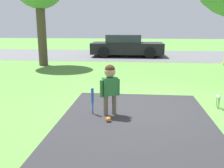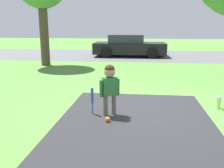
{
  "view_description": "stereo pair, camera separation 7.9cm",
  "coord_description": "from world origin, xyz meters",
  "px_view_note": "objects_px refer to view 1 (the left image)",
  "views": [
    {
      "loc": [
        -0.12,
        -5.37,
        1.76
      ],
      "look_at": [
        -0.64,
        -0.22,
        0.55
      ],
      "focal_mm": 40.0,
      "sensor_mm": 36.0,
      "label": 1
    },
    {
      "loc": [
        -0.04,
        -5.36,
        1.76
      ],
      "look_at": [
        -0.64,
        -0.22,
        0.55
      ],
      "focal_mm": 40.0,
      "sensor_mm": 36.0,
      "label": 2
    }
  ],
  "objects_px": {
    "sports_ball": "(108,119)",
    "parked_car": "(126,46)",
    "baseball_bat": "(92,97)",
    "child": "(110,83)"
  },
  "relations": [
    {
      "from": "child",
      "to": "sports_ball",
      "type": "distance_m",
      "value": 0.72
    },
    {
      "from": "baseball_bat",
      "to": "sports_ball",
      "type": "distance_m",
      "value": 0.63
    },
    {
      "from": "sports_ball",
      "to": "parked_car",
      "type": "distance_m",
      "value": 10.39
    },
    {
      "from": "child",
      "to": "parked_car",
      "type": "distance_m",
      "value": 10.0
    },
    {
      "from": "sports_ball",
      "to": "baseball_bat",
      "type": "bearing_deg",
      "value": 132.8
    },
    {
      "from": "sports_ball",
      "to": "parked_car",
      "type": "bearing_deg",
      "value": 90.74
    },
    {
      "from": "child",
      "to": "sports_ball",
      "type": "height_order",
      "value": "child"
    },
    {
      "from": "baseball_bat",
      "to": "parked_car",
      "type": "height_order",
      "value": "parked_car"
    },
    {
      "from": "child",
      "to": "parked_car",
      "type": "relative_size",
      "value": 0.25
    },
    {
      "from": "child",
      "to": "baseball_bat",
      "type": "xyz_separation_m",
      "value": [
        -0.36,
        0.02,
        -0.31
      ]
    }
  ]
}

